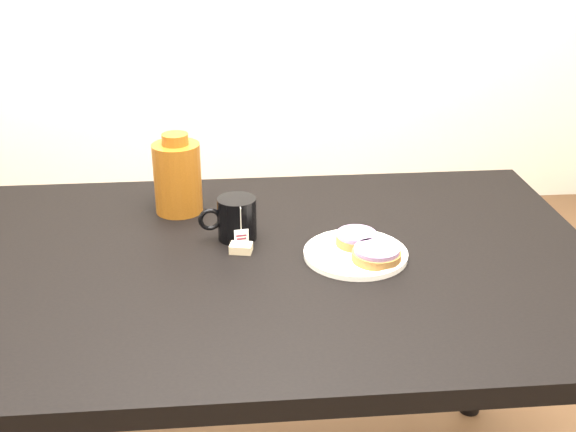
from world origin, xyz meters
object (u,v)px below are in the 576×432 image
(plate, at_px, (356,253))
(bagel_back, at_px, (356,238))
(bagel_package, at_px, (178,177))
(table, at_px, (260,294))
(mug, at_px, (236,218))
(bagel_front, at_px, (376,254))
(teabag_pouch, at_px, (241,248))

(plate, relative_size, bagel_back, 2.27)
(bagel_back, height_order, bagel_package, bagel_package)
(table, bearing_deg, mug, 114.79)
(bagel_front, bearing_deg, teabag_pouch, 163.02)
(bagel_back, bearing_deg, teabag_pouch, 178.04)
(bagel_front, distance_m, teabag_pouch, 0.28)
(table, xyz_separation_m, bagel_package, (-0.17, 0.25, 0.17))
(plate, bearing_deg, mug, 155.94)
(plate, xyz_separation_m, bagel_back, (0.01, 0.03, 0.02))
(bagel_back, height_order, teabag_pouch, bagel_back)
(plate, height_order, bagel_front, bagel_front)
(bagel_front, relative_size, bagel_package, 0.62)
(plate, bearing_deg, bagel_front, -49.71)
(bagel_front, height_order, teabag_pouch, bagel_front)
(bagel_front, xyz_separation_m, mug, (-0.27, 0.15, 0.02))
(table, bearing_deg, bagel_package, 124.23)
(bagel_back, xyz_separation_m, bagel_front, (0.03, -0.07, -0.00))
(teabag_pouch, bearing_deg, bagel_front, -16.98)
(bagel_back, bearing_deg, table, -173.64)
(mug, xyz_separation_m, bagel_package, (-0.13, 0.16, 0.04))
(mug, xyz_separation_m, teabag_pouch, (0.01, -0.07, -0.04))
(table, xyz_separation_m, bagel_front, (0.23, -0.05, 0.11))
(plate, height_order, bagel_package, bagel_package)
(bagel_back, relative_size, bagel_front, 0.80)
(bagel_back, height_order, mug, mug)
(bagel_front, relative_size, mug, 0.90)
(teabag_pouch, bearing_deg, bagel_package, 121.31)
(plate, xyz_separation_m, bagel_front, (0.03, -0.04, 0.02))
(plate, distance_m, teabag_pouch, 0.23)
(bagel_front, xyz_separation_m, teabag_pouch, (-0.27, 0.08, -0.02))
(bagel_front, xyz_separation_m, bagel_package, (-0.40, 0.30, 0.06))
(bagel_back, xyz_separation_m, bagel_package, (-0.37, 0.23, 0.06))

